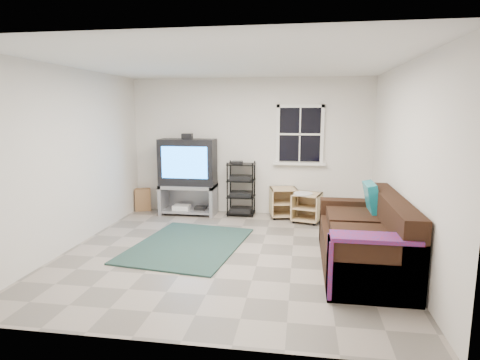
% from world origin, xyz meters
% --- Properties ---
extents(room, '(4.60, 4.62, 4.60)m').
position_xyz_m(room, '(0.95, 2.27, 1.48)').
color(room, gray).
rests_on(room, ground).
extents(tv_unit, '(1.06, 0.53, 1.56)m').
position_xyz_m(tv_unit, '(-1.15, 2.01, 0.86)').
color(tv_unit, gray).
rests_on(tv_unit, ground).
extents(av_rack, '(0.52, 0.38, 1.03)m').
position_xyz_m(av_rack, '(-0.14, 2.09, 0.45)').
color(av_rack, black).
rests_on(av_rack, ground).
extents(side_table_left, '(0.56, 0.56, 0.56)m').
position_xyz_m(side_table_left, '(0.66, 2.08, 0.30)').
color(side_table_left, '#D8BF85').
rests_on(side_table_left, ground).
extents(side_table_right, '(0.58, 0.58, 0.55)m').
position_xyz_m(side_table_right, '(1.11, 1.81, 0.30)').
color(side_table_right, '#D8BF85').
rests_on(side_table_right, ground).
extents(sofa, '(0.97, 2.20, 1.00)m').
position_xyz_m(sofa, '(1.83, -0.25, 0.35)').
color(sofa, black).
rests_on(sofa, ground).
extents(shag_rug, '(1.74, 2.21, 0.02)m').
position_xyz_m(shag_rug, '(-0.65, 0.19, 0.01)').
color(shag_rug, black).
rests_on(shag_rug, ground).
extents(paper_bag, '(0.36, 0.30, 0.44)m').
position_xyz_m(paper_bag, '(-2.15, 2.15, 0.22)').
color(paper_bag, '#916041').
rests_on(paper_bag, ground).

